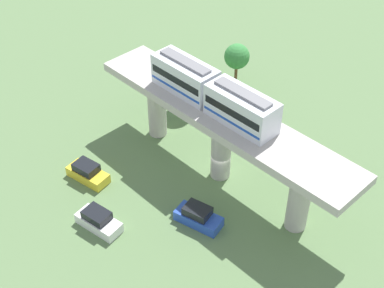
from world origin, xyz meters
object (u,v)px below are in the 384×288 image
Objects in this scene: parked_car_blue at (198,217)px; parked_car_yellow at (88,173)px; tree_mid_lot at (237,57)px; parked_car_white at (98,221)px; tree_near_viaduct at (186,77)px; train at (212,92)px.

parked_car_yellow is (-3.64, 11.41, 0.00)m from parked_car_blue.
parked_car_blue and parked_car_yellow have the same top height.
parked_car_blue is 1.01× the size of parked_car_yellow.
parked_car_yellow is at bearing -176.96° from tree_mid_lot.
parked_car_white is (-6.60, 5.71, 0.00)m from parked_car_blue.
parked_car_yellow is 15.38m from tree_near_viaduct.
tree_near_viaduct is (17.88, 7.61, 3.21)m from parked_car_white.
parked_car_blue is at bearing -143.98° from train.
parked_car_white is at bearing 125.39° from parked_car_blue.
tree_mid_lot is (7.35, -0.73, -0.15)m from tree_near_viaduct.
train reaches higher than parked_car_yellow.
train is 3.05× the size of parked_car_white.
parked_car_white is 26.33m from tree_mid_lot.
train is at bearing -16.05° from parked_car_white.
parked_car_yellow is at bearing -172.70° from tree_near_viaduct.
parked_car_white is (-12.50, 1.42, -8.31)m from train.
train is at bearing -47.00° from parked_car_yellow.
parked_car_white is 6.42m from parked_car_yellow.
parked_car_blue is at bearing -130.25° from tree_near_viaduct.
train reaches higher than tree_mid_lot.
parked_car_blue is at bearing -50.39° from parked_car_white.
tree_mid_lot reaches higher than parked_car_white.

